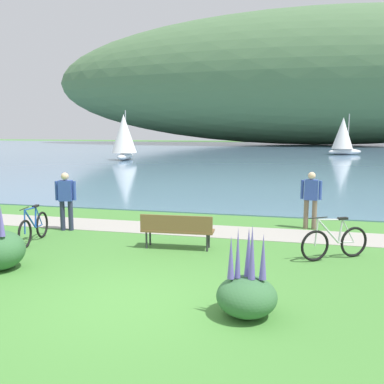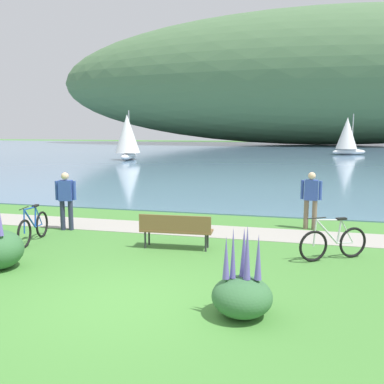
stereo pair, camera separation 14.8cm
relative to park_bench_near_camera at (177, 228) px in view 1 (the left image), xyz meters
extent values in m
plane|color=#478438|center=(0.06, -3.29, -0.52)|extent=(200.00, 200.00, 0.00)
cube|color=#5B7F9E|center=(0.06, 44.40, -0.50)|extent=(180.00, 80.00, 0.04)
ellipsoid|color=#4C7047|center=(6.91, 73.02, 11.76)|extent=(103.28, 28.00, 24.49)
cube|color=#A39E93|center=(0.06, 2.00, -0.52)|extent=(60.00, 1.50, 0.01)
cube|color=brown|center=(0.00, 0.08, -0.07)|extent=(1.82, 0.58, 0.05)
cube|color=brown|center=(0.01, -0.13, 0.15)|extent=(1.80, 0.14, 0.40)
cylinder|color=#2D2D33|center=(-0.78, 0.21, -0.30)|extent=(0.05, 0.05, 0.45)
cylinder|color=#2D2D33|center=(0.75, 0.29, -0.30)|extent=(0.05, 0.05, 0.45)
cylinder|color=#2D2D33|center=(-0.76, -0.13, -0.30)|extent=(0.05, 0.05, 0.45)
cylinder|color=#2D2D33|center=(0.77, -0.05, -0.30)|extent=(0.05, 0.05, 0.45)
torus|color=black|center=(3.28, -0.25, -0.16)|extent=(0.65, 0.42, 0.72)
torus|color=black|center=(4.17, 0.29, -0.16)|extent=(0.65, 0.42, 0.72)
cylinder|color=silver|center=(3.57, -0.08, 0.15)|extent=(0.54, 0.35, 0.61)
cylinder|color=silver|center=(3.60, -0.05, 0.41)|extent=(0.58, 0.38, 0.09)
cylinder|color=silver|center=(3.85, 0.09, 0.12)|extent=(0.13, 0.10, 0.54)
cylinder|color=silver|center=(3.99, 0.18, -0.15)|extent=(0.38, 0.25, 0.05)
cylinder|color=silver|center=(4.03, 0.20, 0.11)|extent=(0.33, 0.22, 0.56)
cylinder|color=silver|center=(3.30, -0.24, 0.14)|extent=(0.09, 0.08, 0.60)
cube|color=black|center=(3.88, 0.12, 0.42)|extent=(0.26, 0.21, 0.05)
cylinder|color=black|center=(3.32, -0.22, 0.48)|extent=(0.42, 0.27, 0.02)
torus|color=black|center=(-3.72, -0.80, -0.16)|extent=(0.18, 0.72, 0.72)
torus|color=black|center=(-3.90, 0.23, -0.16)|extent=(0.18, 0.72, 0.72)
cylinder|color=#1E4CB2|center=(-3.78, -0.47, 0.15)|extent=(0.15, 0.60, 0.61)
cylinder|color=#1E4CB2|center=(-3.79, -0.43, 0.41)|extent=(0.15, 0.66, 0.09)
cylinder|color=#1E4CB2|center=(-3.84, -0.15, 0.12)|extent=(0.06, 0.13, 0.54)
cylinder|color=#1E4CB2|center=(-3.86, 0.02, -0.15)|extent=(0.10, 0.43, 0.05)
cylinder|color=#1E4CB2|center=(-3.87, 0.06, 0.11)|extent=(0.09, 0.37, 0.56)
cylinder|color=#1E4CB2|center=(-3.72, -0.78, 0.14)|extent=(0.05, 0.09, 0.60)
cube|color=black|center=(-3.84, -0.11, 0.42)|extent=(0.14, 0.25, 0.05)
cylinder|color=black|center=(-3.73, -0.75, 0.48)|extent=(0.11, 0.48, 0.02)
cylinder|color=#72604C|center=(3.18, 2.97, -0.08)|extent=(0.14, 0.14, 0.88)
cylinder|color=#72604C|center=(3.42, 2.94, -0.08)|extent=(0.14, 0.14, 0.88)
cube|color=#334CA5|center=(3.30, 2.95, 0.66)|extent=(0.40, 0.26, 0.60)
sphere|color=beige|center=(3.30, 2.95, 1.08)|extent=(0.22, 0.22, 0.22)
cylinder|color=#334CA5|center=(3.04, 2.98, 0.66)|extent=(0.09, 0.09, 0.56)
cylinder|color=#334CA5|center=(3.56, 2.92, 0.66)|extent=(0.09, 0.09, 0.56)
cylinder|color=#282D47|center=(-3.79, 1.11, -0.08)|extent=(0.14, 0.14, 0.88)
cylinder|color=#282D47|center=(-3.56, 1.17, -0.08)|extent=(0.14, 0.14, 0.88)
cube|color=#334CA5|center=(-3.67, 1.14, 0.66)|extent=(0.42, 0.30, 0.60)
sphere|color=beige|center=(-3.67, 1.14, 1.08)|extent=(0.22, 0.22, 0.22)
cylinder|color=#334CA5|center=(-3.93, 1.08, 0.66)|extent=(0.09, 0.09, 0.56)
cylinder|color=#334CA5|center=(-3.42, 1.20, 0.66)|extent=(0.09, 0.09, 0.56)
ellipsoid|color=#386B3D|center=(2.07, -3.40, -0.20)|extent=(0.97, 0.97, 0.64)
cylinder|color=#386B3D|center=(1.92, -3.43, 0.05)|extent=(0.02, 0.02, 0.12)
cone|color=#6B5BB7|center=(1.92, -3.43, 0.52)|extent=(0.09, 0.09, 0.81)
cylinder|color=#386B3D|center=(2.31, -3.41, 0.05)|extent=(0.02, 0.02, 0.12)
cone|color=#6B5BB7|center=(2.31, -3.41, 0.48)|extent=(0.12, 0.12, 0.73)
cylinder|color=#386B3D|center=(2.08, -3.33, 0.05)|extent=(0.02, 0.02, 0.12)
cone|color=#6B5BB7|center=(2.08, -3.33, 0.51)|extent=(0.13, 0.13, 0.80)
cylinder|color=#386B3D|center=(1.82, -3.49, 0.05)|extent=(0.02, 0.02, 0.12)
cone|color=#6B5BB7|center=(1.82, -3.49, 0.45)|extent=(0.11, 0.11, 0.69)
cylinder|color=#386B3D|center=(2.13, -3.45, 0.05)|extent=(0.02, 0.02, 0.12)
cone|color=#6B5BB7|center=(2.13, -3.45, 0.44)|extent=(0.09, 0.09, 0.66)
cylinder|color=#386B3D|center=(2.14, -3.44, 0.05)|extent=(0.02, 0.02, 0.12)
cone|color=#6B5BB7|center=(2.14, -3.44, 0.55)|extent=(0.12, 0.12, 0.87)
cylinder|color=#386B3D|center=(-3.01, -2.54, 0.21)|extent=(0.02, 0.02, 0.12)
cone|color=#6B5BB7|center=(-3.01, -2.54, 0.59)|extent=(0.12, 0.12, 0.64)
ellipsoid|color=white|center=(-12.69, 27.85, -0.13)|extent=(1.61, 4.09, 0.70)
cylinder|color=#B2B2B2|center=(-12.73, 28.16, 2.20)|extent=(0.10, 0.10, 3.98)
cone|color=white|center=(-12.64, 27.48, 2.00)|extent=(2.64, 2.64, 3.58)
ellipsoid|color=white|center=(8.70, 41.09, -0.14)|extent=(4.06, 2.47, 0.69)
cylinder|color=#B2B2B2|center=(8.99, 41.20, 2.17)|extent=(0.10, 0.10, 3.93)
cone|color=white|center=(8.36, 40.95, 1.97)|extent=(3.03, 3.03, 3.54)
camera|label=1|loc=(2.68, -9.79, 2.44)|focal=39.33mm
camera|label=2|loc=(2.82, -9.75, 2.44)|focal=39.33mm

